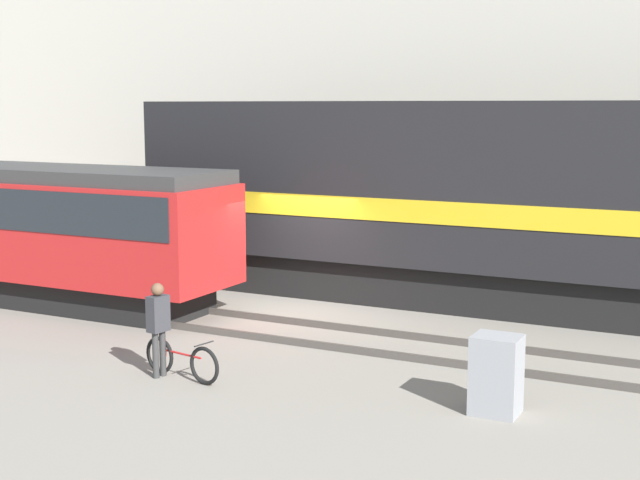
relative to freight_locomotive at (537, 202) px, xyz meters
The scene contains 9 objects.
ground_plane 6.05m from the freight_locomotive, 153.11° to the right, with size 120.00×120.00×0.00m, color gray.
track_near 6.95m from the freight_locomotive, 139.06° to the right, with size 60.00×1.51×0.14m.
track_far 5.48m from the freight_locomotive, behind, with size 60.00×1.51×0.14m.
building_backdrop 10.20m from the freight_locomotive, 123.94° to the left, with size 33.36×6.00×15.10m.
freight_locomotive is the anchor object (origin of this frame).
streetcar 11.77m from the freight_locomotive, 158.65° to the right, with size 10.52×2.54×3.19m.
bicycle 8.99m from the freight_locomotive, 117.83° to the right, with size 1.70×0.49×0.71m.
person 9.12m from the freight_locomotive, 119.88° to the right, with size 0.28×0.39×1.63m.
signal_box 7.33m from the freight_locomotive, 80.87° to the right, with size 0.70×0.60×1.20m.
Camera 1 is at (9.53, -17.10, 4.57)m, focal length 50.00 mm.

